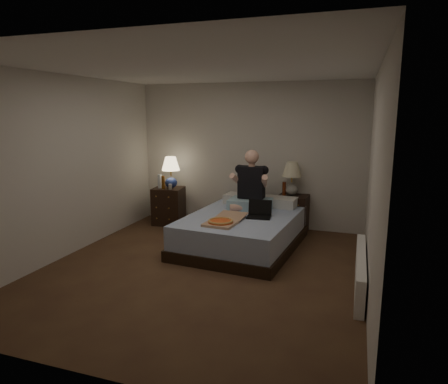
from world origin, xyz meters
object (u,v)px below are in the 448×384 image
(lamp_right, at_px, (292,179))
(soda_can, at_px, (170,187))
(bed, at_px, (242,231))
(nightstand_left, at_px, (169,206))
(water_bottle, at_px, (160,181))
(pizza_box, at_px, (221,222))
(nightstand_right, at_px, (293,214))
(beer_bottle_right, at_px, (284,189))
(lamp_left, at_px, (171,172))
(radiator, at_px, (360,271))
(person, at_px, (251,180))
(beer_bottle_left, at_px, (163,182))
(laptop, at_px, (259,210))

(lamp_right, height_order, soda_can, lamp_right)
(bed, relative_size, nightstand_left, 2.98)
(water_bottle, xyz_separation_m, pizza_box, (1.62, -1.35, -0.26))
(nightstand_right, relative_size, beer_bottle_right, 2.73)
(lamp_left, distance_m, radiator, 3.76)
(beer_bottle_right, xyz_separation_m, person, (-0.43, -0.56, 0.22))
(pizza_box, bearing_deg, nightstand_left, 141.36)
(soda_can, relative_size, person, 0.11)
(water_bottle, bearing_deg, beer_bottle_left, -26.14)
(beer_bottle_right, height_order, pizza_box, beer_bottle_right)
(soda_can, bearing_deg, water_bottle, 162.00)
(nightstand_left, distance_m, lamp_left, 0.61)
(bed, xyz_separation_m, nightstand_left, (-1.62, 0.84, 0.09))
(person, xyz_separation_m, laptop, (0.26, -0.49, -0.34))
(lamp_left, distance_m, beer_bottle_right, 2.02)
(person, bearing_deg, beer_bottle_right, 52.34)
(soda_can, xyz_separation_m, pizza_box, (1.37, -1.27, -0.18))
(bed, height_order, nightstand_left, nightstand_left)
(lamp_right, xyz_separation_m, pizza_box, (-0.69, -1.63, -0.37))
(nightstand_left, height_order, pizza_box, nightstand_left)
(lamp_left, height_order, water_bottle, lamp_left)
(beer_bottle_right, bearing_deg, laptop, -99.31)
(nightstand_left, height_order, beer_bottle_left, beer_bottle_left)
(laptop, bearing_deg, pizza_box, -133.28)
(bed, relative_size, radiator, 1.23)
(person, distance_m, laptop, 0.65)
(nightstand_left, distance_m, beer_bottle_left, 0.46)
(water_bottle, distance_m, beer_bottle_left, 0.10)
(nightstand_left, bearing_deg, radiator, -34.76)
(pizza_box, bearing_deg, radiator, -5.30)
(nightstand_right, xyz_separation_m, beer_bottle_left, (-2.25, -0.33, 0.46))
(water_bottle, bearing_deg, nightstand_right, 6.81)
(lamp_right, bearing_deg, laptop, -104.46)
(bed, distance_m, laptop, 0.46)
(lamp_left, bearing_deg, person, -14.60)
(lamp_left, xyz_separation_m, beer_bottle_right, (2.01, 0.15, -0.20))
(radiator, bearing_deg, lamp_right, 119.89)
(beer_bottle_right, distance_m, laptop, 1.07)
(pizza_box, bearing_deg, bed, 82.05)
(nightstand_right, xyz_separation_m, pizza_box, (-0.72, -1.63, 0.22))
(beer_bottle_left, height_order, radiator, beer_bottle_left)
(nightstand_right, distance_m, beer_bottle_right, 0.46)
(nightstand_left, bearing_deg, soda_can, -59.06)
(bed, bearing_deg, beer_bottle_right, 71.08)
(beer_bottle_right, bearing_deg, radiator, -56.91)
(lamp_right, distance_m, pizza_box, 1.81)
(lamp_left, xyz_separation_m, beer_bottle_left, (-0.10, -0.12, -0.17))
(bed, relative_size, pizza_box, 2.60)
(lamp_right, relative_size, beer_bottle_left, 2.43)
(water_bottle, bearing_deg, person, -10.80)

